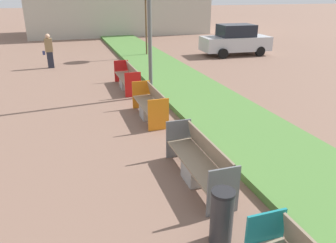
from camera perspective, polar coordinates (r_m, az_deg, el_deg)
name	(u,v)px	position (r m, az deg, el deg)	size (l,w,h in m)	color
planter_grass_strip	(212,106)	(11.37, 7.76, 2.72)	(2.80, 120.00, 0.18)	#4C7A38
bench_grey_frame	(199,165)	(6.96, 5.44, -7.48)	(0.65, 2.39, 0.94)	#9E9B96
bench_orange_frame	(150,107)	(10.35, -3.09, 2.60)	(0.65, 2.11, 0.94)	#9E9B96
bench_red_frame	(128,79)	(13.68, -7.01, 7.30)	(0.65, 2.45, 0.94)	#9E9B96
litter_bin	(222,217)	(5.40, 9.33, -16.09)	(0.38, 0.38, 0.95)	#2D2D30
pedestrian_walking	(49,51)	(18.33, -20.00, 11.50)	(0.53, 0.24, 1.74)	#232633
parked_car_distant	(235,40)	(21.33, 11.66, 13.70)	(4.30, 2.02, 1.86)	#B7BABF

